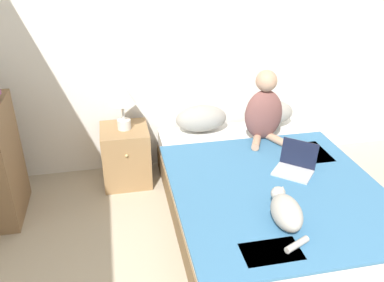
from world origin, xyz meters
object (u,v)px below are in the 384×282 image
object	(u,v)px
person_sitting	(264,111)
pillow_far	(269,113)
laptop_open	(295,166)
table_lamp	(122,95)
pillow_near	(201,118)
nightstand	(126,155)
bed	(266,197)
cat_tabby	(286,211)
bookshelf	(0,161)

from	to	relation	value
person_sitting	pillow_far	bearing A→B (deg)	59.78
laptop_open	table_lamp	bearing A→B (deg)	-171.21
person_sitting	table_lamp	xyz separation A→B (m)	(-1.27, 0.22, 0.16)
laptop_open	pillow_far	bearing A→B (deg)	123.91
pillow_near	nightstand	xyz separation A→B (m)	(-0.75, -0.07, -0.29)
pillow_near	nightstand	bearing A→B (deg)	-174.67
bed	pillow_near	size ratio (longest dim) A/B	4.28
cat_tabby	bed	bearing A→B (deg)	-6.29
pillow_far	bed	bearing A→B (deg)	-110.77
cat_tabby	bookshelf	bearing A→B (deg)	65.38
laptop_open	nightstand	world-z (taller)	laptop_open
cat_tabby	person_sitting	bearing A→B (deg)	-8.69
cat_tabby	nightstand	distance (m)	1.78
pillow_far	cat_tabby	world-z (taller)	pillow_far
person_sitting	laptop_open	world-z (taller)	person_sitting
table_lamp	bookshelf	distance (m)	1.14
pillow_far	laptop_open	xyz separation A→B (m)	(-0.12, -0.92, -0.08)
table_lamp	nightstand	bearing A→B (deg)	172.03
pillow_far	nightstand	bearing A→B (deg)	-177.22
person_sitting	table_lamp	size ratio (longest dim) A/B	1.43
cat_tabby	table_lamp	distance (m)	1.79
cat_tabby	table_lamp	size ratio (longest dim) A/B	1.11
pillow_near	cat_tabby	distance (m)	1.55
cat_tabby	bookshelf	world-z (taller)	bookshelf
pillow_far	person_sitting	size ratio (longest dim) A/B	0.75
pillow_far	table_lamp	world-z (taller)	table_lamp
pillow_near	cat_tabby	size ratio (longest dim) A/B	0.97
nightstand	bookshelf	xyz separation A→B (m)	(-1.02, -0.33, 0.23)
pillow_far	nightstand	xyz separation A→B (m)	(-1.45, -0.07, -0.29)
pillow_far	person_sitting	xyz separation A→B (m)	(-0.17, -0.29, 0.16)
pillow_far	cat_tabby	size ratio (longest dim) A/B	0.97
table_lamp	bed	bearing A→B (deg)	-37.71
person_sitting	cat_tabby	world-z (taller)	person_sitting
laptop_open	table_lamp	distance (m)	1.62
pillow_far	bookshelf	world-z (taller)	bookshelf
cat_tabby	bookshelf	distance (m)	2.30
nightstand	bookshelf	distance (m)	1.10
bed	pillow_far	xyz separation A→B (m)	(0.35, 0.92, 0.35)
bed	bookshelf	size ratio (longest dim) A/B	2.10
table_lamp	laptop_open	bearing A→B (deg)	-32.64
laptop_open	cat_tabby	bearing A→B (deg)	-78.08
pillow_far	bookshelf	bearing A→B (deg)	-170.80
pillow_far	table_lamp	xyz separation A→B (m)	(-1.44, -0.07, 0.32)
pillow_near	bed	bearing A→B (deg)	-69.22
pillow_far	pillow_near	bearing A→B (deg)	180.00
bed	table_lamp	xyz separation A→B (m)	(-1.09, 0.84, 0.67)
pillow_far	table_lamp	distance (m)	1.48
cat_tabby	bookshelf	xyz separation A→B (m)	(-2.00, 1.13, -0.02)
person_sitting	cat_tabby	bearing A→B (deg)	-103.57
pillow_far	cat_tabby	bearing A→B (deg)	-107.03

